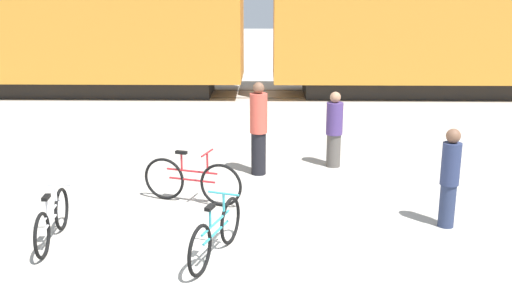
% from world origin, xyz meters
% --- Properties ---
extents(ground_plane, '(80.00, 80.00, 0.00)m').
position_xyz_m(ground_plane, '(0.00, 0.00, 0.00)').
color(ground_plane, '#A8A399').
extents(freight_train, '(54.91, 2.83, 4.90)m').
position_xyz_m(freight_train, '(-0.00, 11.52, 2.56)').
color(freight_train, black).
rests_on(freight_train, ground_plane).
extents(rail_near, '(66.91, 0.07, 0.01)m').
position_xyz_m(rail_near, '(0.00, 10.80, 0.01)').
color(rail_near, '#4C4238').
rests_on(rail_near, ground_plane).
extents(rail_far, '(66.91, 0.07, 0.01)m').
position_xyz_m(rail_far, '(0.00, 12.24, 0.01)').
color(rail_far, '#4C4238').
rests_on(rail_far, ground_plane).
extents(bicycle_teal, '(0.62, 1.67, 0.86)m').
position_xyz_m(bicycle_teal, '(-0.40, -0.84, 0.37)').
color(bicycle_teal, black).
rests_on(bicycle_teal, ground_plane).
extents(bicycle_maroon, '(1.75, 0.61, 0.94)m').
position_xyz_m(bicycle_maroon, '(-0.98, 1.28, 0.40)').
color(bicycle_maroon, black).
rests_on(bicycle_maroon, ground_plane).
extents(bicycle_silver, '(0.46, 1.64, 0.81)m').
position_xyz_m(bicycle_silver, '(-2.82, -0.38, 0.35)').
color(bicycle_silver, black).
rests_on(bicycle_silver, ground_plane).
extents(person_in_red, '(0.34, 0.34, 1.84)m').
position_xyz_m(person_in_red, '(0.14, 2.89, 0.93)').
color(person_in_red, black).
rests_on(person_in_red, ground_plane).
extents(person_in_navy, '(0.29, 0.29, 1.57)m').
position_xyz_m(person_in_navy, '(3.09, 0.33, 0.80)').
color(person_in_navy, '#283351').
rests_on(person_in_navy, ground_plane).
extents(person_in_purple, '(0.34, 0.34, 1.56)m').
position_xyz_m(person_in_purple, '(1.67, 3.43, 0.78)').
color(person_in_purple, '#514C47').
rests_on(person_in_purple, ground_plane).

